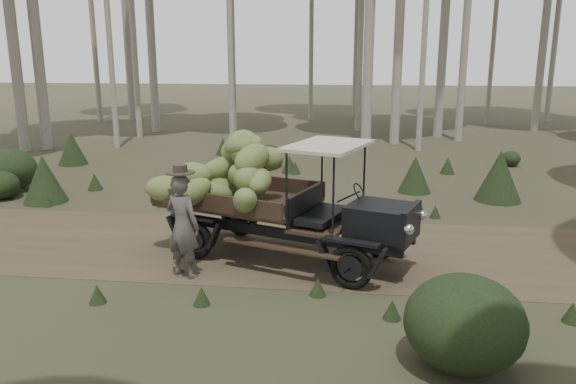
# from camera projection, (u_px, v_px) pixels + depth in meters

# --- Properties ---
(ground) EXTENTS (120.00, 120.00, 0.00)m
(ground) POSITION_uv_depth(u_px,v_px,m) (234.00, 246.00, 11.22)
(ground) COLOR #473D2B
(ground) RESTS_ON ground
(dirt_track) EXTENTS (70.00, 4.00, 0.01)m
(dirt_track) POSITION_uv_depth(u_px,v_px,m) (234.00, 246.00, 11.22)
(dirt_track) COLOR brown
(dirt_track) RESTS_ON ground
(banana_truck) EXTENTS (5.23, 3.31, 2.45)m
(banana_truck) POSITION_uv_depth(u_px,v_px,m) (254.00, 182.00, 10.44)
(banana_truck) COLOR black
(banana_truck) RESTS_ON ground
(farmer) EXTENTS (0.78, 0.66, 1.97)m
(farmer) POSITION_uv_depth(u_px,v_px,m) (183.00, 225.00, 9.50)
(farmer) COLOR #4F4C49
(farmer) RESTS_ON ground
(undergrowth) EXTENTS (24.70, 22.93, 1.39)m
(undergrowth) POSITION_uv_depth(u_px,v_px,m) (222.00, 229.00, 10.62)
(undergrowth) COLOR #233319
(undergrowth) RESTS_ON ground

